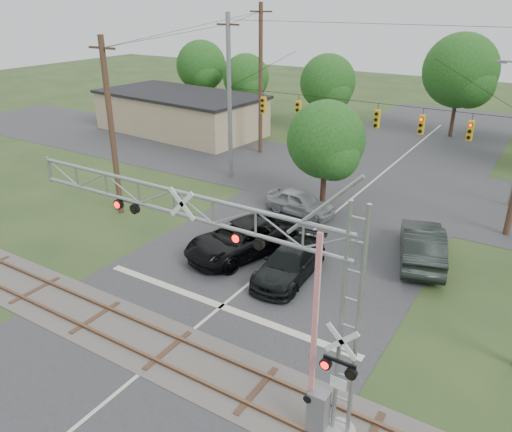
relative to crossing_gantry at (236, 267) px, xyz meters
The scene contains 13 objects.
ground 6.21m from the crossing_gantry, 154.81° to the right, with size 160.00×160.00×0.00m, color #293C1C.
road_main 10.29m from the crossing_gantry, 112.58° to the left, with size 14.00×90.00×0.02m, color #2C2C2E.
road_cross 23.15m from the crossing_gantry, 98.84° to the left, with size 90.00×12.00×0.02m, color #2C2C2E.
railroad_track 5.98m from the crossing_gantry, behind, with size 90.00×3.20×0.17m.
crossing_gantry is the anchor object (origin of this frame).
traffic_signal_span 18.56m from the crossing_gantry, 97.97° to the left, with size 19.34×0.36×11.50m.
pickup_black 10.84m from the crossing_gantry, 122.91° to the left, with size 2.90×6.29×1.75m, color black.
car_dark 8.96m from the crossing_gantry, 105.94° to the left, with size 2.13×5.23×1.52m, color black.
sedan_silver 16.25m from the crossing_gantry, 109.78° to the left, with size 1.79×4.44×1.51m, color gray.
suv_dark 13.50m from the crossing_gantry, 77.81° to the left, with size 2.02×5.78×1.90m, color black.
commercial_building 36.73m from the crossing_gantry, 132.83° to the left, with size 17.17×9.82×3.85m.
utility_poles 20.75m from the crossing_gantry, 92.02° to the left, with size 26.27×28.88×12.85m.
treeline 32.93m from the crossing_gantry, 94.16° to the left, with size 54.04×28.36×9.59m.
Camera 1 is at (10.98, -9.22, 12.38)m, focal length 35.00 mm.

